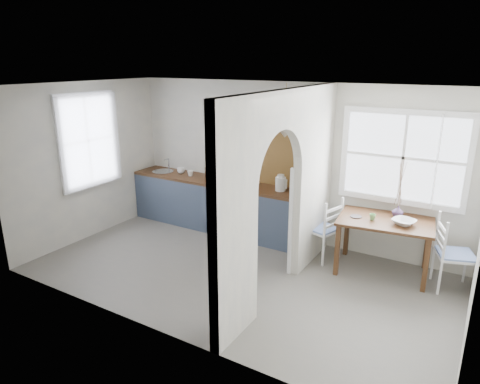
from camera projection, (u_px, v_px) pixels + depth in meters
The scene contains 26 objects.
floor at pixel (237, 274), 6.10m from camera, with size 5.80×3.20×0.01m, color slate.
ceiling at pixel (236, 87), 5.33m from camera, with size 5.80×3.20×0.01m, color beige.
walls at pixel (237, 187), 5.71m from camera, with size 5.81×3.21×2.60m.
partition at pixel (287, 182), 5.37m from camera, with size 0.12×3.20×2.60m.
kitchen_window at pixel (88, 141), 7.02m from camera, with size 0.10×1.16×1.50m, color white, non-canonical shape.
nook_window at pixel (403, 158), 6.02m from camera, with size 1.76×0.10×1.30m, color white, non-canonical shape.
counter at pixel (221, 205), 7.61m from camera, with size 3.50×0.60×0.90m.
sink at pixel (163, 172), 8.09m from camera, with size 0.40×0.40×0.02m, color silver.
backsplash at pixel (275, 159), 7.09m from camera, with size 1.65×0.03×0.90m, color brown.
shelf at pixel (274, 120), 6.83m from camera, with size 1.75×0.20×0.21m.
pendant_lamp at pixel (285, 132), 6.41m from camera, with size 0.26×0.26×0.16m, color beige.
utensil_rail at pixel (306, 167), 6.11m from camera, with size 0.02×0.02×0.50m, color silver.
dining_table at pixel (383, 246), 6.06m from camera, with size 1.27×0.85×0.79m, color #4E301A, non-canonical shape.
chair_left at pixel (321, 228), 6.47m from camera, with size 0.45×0.45×0.98m, color white, non-canonical shape.
chair_right at pixel (456, 254), 5.58m from camera, with size 0.46×0.46×1.00m, color white, non-canonical shape.
kettle at pixel (281, 183), 6.86m from camera, with size 0.22×0.18×0.27m, color silver, non-canonical shape.
mug_a at pixel (190, 173), 7.76m from camera, with size 0.11×0.11×0.10m, color white.
mug_b at pixel (181, 170), 7.94m from camera, with size 0.14×0.14×0.11m, color white.
knife_block at pixel (209, 172), 7.62m from camera, with size 0.09×0.13×0.21m, color #351F15.
jar at pixel (228, 176), 7.42m from camera, with size 0.11×0.11×0.17m, color olive.
towel_magenta at pixel (303, 240), 6.55m from camera, with size 0.02×0.03×0.58m, color #CD1C46.
towel_orange at pixel (301, 243), 6.51m from camera, with size 0.02×0.03×0.45m, color orange.
bowl at pixel (404, 222), 5.76m from camera, with size 0.30×0.30×0.07m, color silver.
table_cup at pixel (372, 217), 5.93m from camera, with size 0.09×0.09×0.08m, color #69A65F.
plate at pixel (356, 216), 6.05m from camera, with size 0.16×0.16×0.01m, color #302829.
vase at pixel (398, 211), 6.04m from camera, with size 0.16×0.16×0.16m, color #3D284A.
Camera 1 is at (2.85, -4.68, 2.92)m, focal length 32.00 mm.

